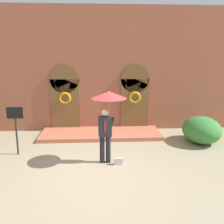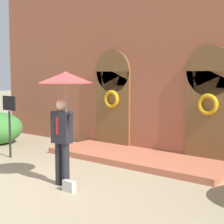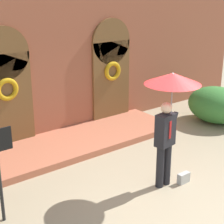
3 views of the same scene
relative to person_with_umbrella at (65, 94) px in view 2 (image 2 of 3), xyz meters
name	(u,v)px [view 2 (image 2 of 3)]	position (x,y,z in m)	size (l,w,h in m)	color
ground_plane	(50,187)	(-0.21, -0.23, -1.91)	(80.00, 80.00, 0.00)	tan
building_facade	(162,61)	(-0.21, 3.92, 0.77)	(14.00, 2.30, 5.60)	#9E563D
person_with_umbrella	(65,94)	(0.00, 0.00, 0.00)	(1.10, 1.10, 2.36)	black
handbag	(69,186)	(0.31, -0.20, -1.80)	(0.28, 0.12, 0.22)	#B7B7B2
sign_post	(9,116)	(-3.18, 0.86, -0.75)	(0.56, 0.06, 1.72)	black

